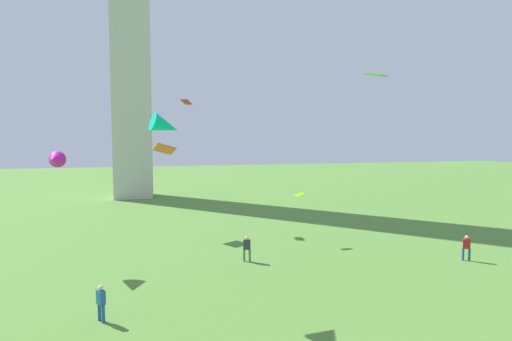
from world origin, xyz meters
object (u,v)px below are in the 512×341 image
kite_flying_3 (186,102)px  kite_flying_5 (165,126)px  kite_flying_2 (300,195)px  person_1 (101,301)px  monument_obelisk (130,3)px  person_2 (466,246)px  kite_flying_0 (165,149)px  kite_flying_1 (55,160)px  person_0 (247,247)px  kite_flying_4 (375,75)px

kite_flying_3 → kite_flying_5: bearing=-154.1°
kite_flying_2 → person_1: bearing=-156.4°
monument_obelisk → person_1: (-0.45, -40.64, -26.01)m
monument_obelisk → person_2: (22.28, -37.61, -25.98)m
person_2 → kite_flying_2: bearing=179.3°
kite_flying_2 → monument_obelisk: bearing=99.7°
person_2 → kite_flying_3: kite_flying_3 is taller
monument_obelisk → kite_flying_2: bearing=-66.2°
kite_flying_2 → kite_flying_5: kite_flying_5 is taller
kite_flying_0 → kite_flying_1: 10.45m
kite_flying_2 → kite_flying_3: bearing=114.1°
kite_flying_2 → kite_flying_3: kite_flying_3 is taller
person_1 → person_2: size_ratio=0.97×
person_2 → kite_flying_1: 27.63m
kite_flying_2 → kite_flying_0: bearing=133.7°
person_0 → kite_flying_0: size_ratio=0.85×
monument_obelisk → person_0: 43.39m
kite_flying_0 → kite_flying_2: kite_flying_0 is taller
kite_flying_5 → kite_flying_4: bearing=-79.6°
person_2 → kite_flying_5: 21.17m
person_1 → kite_flying_2: kite_flying_2 is taller
monument_obelisk → kite_flying_0: monument_obelisk is taller
person_0 → person_2: person_2 is taller
monument_obelisk → person_2: size_ratio=31.34×
person_1 → kite_flying_1: (-3.52, 9.35, 5.92)m
kite_flying_3 → kite_flying_4: (14.48, -9.50, 1.72)m
kite_flying_3 → kite_flying_0: bearing=-177.7°
kite_flying_3 → person_1: bearing=-161.0°
person_0 → kite_flying_1: kite_flying_1 is taller
kite_flying_1 → kite_flying_5: kite_flying_5 is taller
person_1 → kite_flying_4: (20.44, 10.94, 12.53)m
kite_flying_1 → person_1: bearing=-67.6°
kite_flying_1 → kite_flying_5: bearing=-42.9°
person_1 → kite_flying_1: bearing=-11.1°
person_0 → kite_flying_0: 12.85m
person_2 → kite_flying_3: (-16.76, 17.41, 10.78)m
monument_obelisk → person_1: monument_obelisk is taller
person_0 → kite_flying_3: size_ratio=1.34×
person_0 → kite_flying_0: kite_flying_0 is taller
kite_flying_1 → kite_flying_5: 9.47m
monument_obelisk → kite_flying_3: 25.87m
kite_flying_0 → kite_flying_3: kite_flying_3 is taller
kite_flying_4 → kite_flying_0: bearing=41.0°
kite_flying_0 → kite_flying_5: bearing=-106.9°
person_0 → kite_flying_2: 7.06m
kite_flying_2 → kite_flying_3: 14.84m
kite_flying_1 → kite_flying_2: bearing=5.9°
person_2 → kite_flying_4: size_ratio=0.82×
person_1 → kite_flying_5: size_ratio=0.91×
kite_flying_4 → kite_flying_5: size_ratio=1.15×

